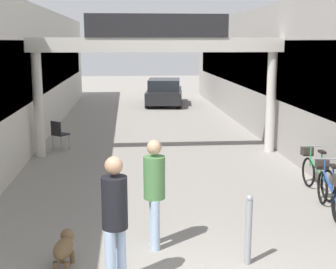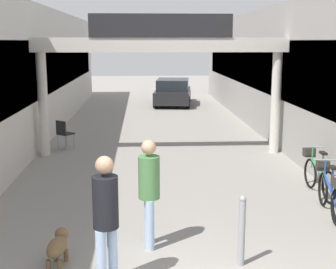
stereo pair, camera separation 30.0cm
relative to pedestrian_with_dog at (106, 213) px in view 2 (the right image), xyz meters
The scene contains 11 objects.
storefront_left 10.82m from the pedestrian_with_dog, 112.16° to the left, with size 3.00×26.00×4.36m.
storefront_right 11.75m from the pedestrian_with_dog, 58.42° to the left, with size 3.00×26.00×4.36m.
arcade_sign_gateway 7.76m from the pedestrian_with_dog, 82.14° to the left, with size 7.40×0.47×3.98m.
pedestrian_with_dog is the anchor object (origin of this frame).
pedestrian_companion 1.34m from the pedestrian_with_dog, 64.13° to the left, with size 0.36×0.39×1.75m.
dog_on_leash 1.24m from the pedestrian_with_dog, 139.98° to the left, with size 0.32×0.69×0.50m.
bicycle_blue_third 4.81m from the pedestrian_with_dog, 32.29° to the left, with size 0.46×1.68×0.98m.
bicycle_green_farthest 5.66m from the pedestrian_with_dog, 40.91° to the left, with size 0.46×1.69×0.98m.
bollard_post_metal 2.05m from the pedestrian_with_dog, 14.67° to the left, with size 0.10×0.10×1.07m.
cafe_chair_black_nearer 8.49m from the pedestrian_with_dog, 102.96° to the left, with size 0.56×0.56×0.89m.
parked_car_black 18.45m from the pedestrian_with_dog, 83.47° to the left, with size 2.21×4.18×1.33m.
Camera 2 is at (-0.54, -4.79, 3.25)m, focal length 50.00 mm.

